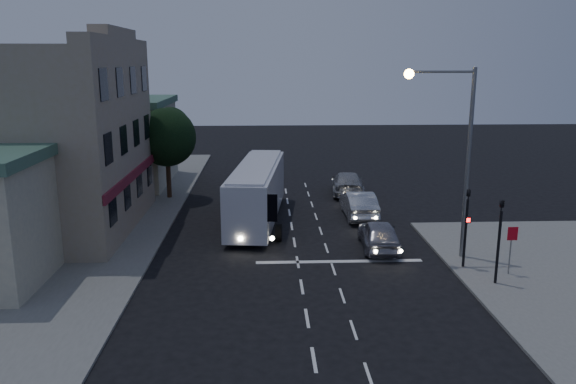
{
  "coord_description": "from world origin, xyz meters",
  "views": [
    {
      "loc": [
        -1.52,
        -23.32,
        9.42
      ],
      "look_at": [
        -0.24,
        7.35,
        2.2
      ],
      "focal_mm": 35.0,
      "sensor_mm": 36.0,
      "label": 1
    }
  ],
  "objects_px": {
    "tour_bus": "(257,191)",
    "car_suv": "(379,235)",
    "traffic_signal_side": "(500,231)",
    "streetlight": "(456,142)",
    "traffic_signal_main": "(467,219)",
    "regulatory_sign": "(511,243)",
    "car_sedan_b": "(347,183)",
    "car_sedan_a": "(359,204)",
    "street_tree": "(166,135)"
  },
  "relations": [
    {
      "from": "tour_bus",
      "to": "car_sedan_a",
      "type": "distance_m",
      "value": 6.31
    },
    {
      "from": "traffic_signal_side",
      "to": "regulatory_sign",
      "type": "xyz_separation_m",
      "value": [
        1.0,
        0.96,
        -0.82
      ]
    },
    {
      "from": "car_sedan_a",
      "to": "car_sedan_b",
      "type": "height_order",
      "value": "car_sedan_a"
    },
    {
      "from": "car_sedan_a",
      "to": "car_suv",
      "type": "bearing_deg",
      "value": 89.8
    },
    {
      "from": "tour_bus",
      "to": "traffic_signal_side",
      "type": "bearing_deg",
      "value": -39.15
    },
    {
      "from": "traffic_signal_main",
      "to": "streetlight",
      "type": "height_order",
      "value": "streetlight"
    },
    {
      "from": "tour_bus",
      "to": "streetlight",
      "type": "bearing_deg",
      "value": -30.71
    },
    {
      "from": "tour_bus",
      "to": "traffic_signal_main",
      "type": "bearing_deg",
      "value": -35.14
    },
    {
      "from": "street_tree",
      "to": "traffic_signal_main",
      "type": "bearing_deg",
      "value": -42.03
    },
    {
      "from": "tour_bus",
      "to": "street_tree",
      "type": "height_order",
      "value": "street_tree"
    },
    {
      "from": "traffic_signal_side",
      "to": "regulatory_sign",
      "type": "distance_m",
      "value": 1.61
    },
    {
      "from": "tour_bus",
      "to": "car_suv",
      "type": "height_order",
      "value": "tour_bus"
    },
    {
      "from": "traffic_signal_main",
      "to": "streetlight",
      "type": "distance_m",
      "value": 3.61
    },
    {
      "from": "traffic_signal_main",
      "to": "traffic_signal_side",
      "type": "bearing_deg",
      "value": -70.51
    },
    {
      "from": "car_sedan_a",
      "to": "regulatory_sign",
      "type": "bearing_deg",
      "value": 116.23
    },
    {
      "from": "car_sedan_b",
      "to": "car_suv",
      "type": "bearing_deg",
      "value": 94.87
    },
    {
      "from": "regulatory_sign",
      "to": "streetlight",
      "type": "xyz_separation_m",
      "value": [
        -1.96,
        2.44,
        4.14
      ]
    },
    {
      "from": "car_suv",
      "to": "traffic_signal_main",
      "type": "height_order",
      "value": "traffic_signal_main"
    },
    {
      "from": "tour_bus",
      "to": "street_tree",
      "type": "xyz_separation_m",
      "value": [
        -6.21,
        5.82,
        2.63
      ]
    },
    {
      "from": "car_suv",
      "to": "streetlight",
      "type": "bearing_deg",
      "value": 155.25
    },
    {
      "from": "car_sedan_a",
      "to": "tour_bus",
      "type": "bearing_deg",
      "value": 4.75
    },
    {
      "from": "traffic_signal_main",
      "to": "street_tree",
      "type": "height_order",
      "value": "street_tree"
    },
    {
      "from": "tour_bus",
      "to": "streetlight",
      "type": "xyz_separation_m",
      "value": [
        9.34,
        -7.0,
        3.87
      ]
    },
    {
      "from": "tour_bus",
      "to": "street_tree",
      "type": "distance_m",
      "value": 8.91
    },
    {
      "from": "tour_bus",
      "to": "regulatory_sign",
      "type": "bearing_deg",
      "value": -33.74
    },
    {
      "from": "car_sedan_b",
      "to": "regulatory_sign",
      "type": "height_order",
      "value": "regulatory_sign"
    },
    {
      "from": "tour_bus",
      "to": "car_sedan_b",
      "type": "bearing_deg",
      "value": 52.75
    },
    {
      "from": "traffic_signal_main",
      "to": "regulatory_sign",
      "type": "xyz_separation_m",
      "value": [
        1.7,
        -1.01,
        -0.82
      ]
    },
    {
      "from": "tour_bus",
      "to": "traffic_signal_main",
      "type": "distance_m",
      "value": 12.78
    },
    {
      "from": "car_sedan_b",
      "to": "traffic_signal_main",
      "type": "xyz_separation_m",
      "value": [
        3.19,
        -15.19,
        1.63
      ]
    },
    {
      "from": "traffic_signal_main",
      "to": "car_sedan_b",
      "type": "bearing_deg",
      "value": 101.87
    },
    {
      "from": "traffic_signal_side",
      "to": "streetlight",
      "type": "relative_size",
      "value": 0.46
    },
    {
      "from": "car_sedan_a",
      "to": "street_tree",
      "type": "xyz_separation_m",
      "value": [
        -12.41,
        5.23,
        3.69
      ]
    },
    {
      "from": "tour_bus",
      "to": "regulatory_sign",
      "type": "height_order",
      "value": "tour_bus"
    },
    {
      "from": "car_sedan_a",
      "to": "traffic_signal_side",
      "type": "distance_m",
      "value": 11.84
    },
    {
      "from": "car_suv",
      "to": "car_sedan_a",
      "type": "xyz_separation_m",
      "value": [
        -0.05,
        5.99,
        0.05
      ]
    },
    {
      "from": "tour_bus",
      "to": "streetlight",
      "type": "height_order",
      "value": "streetlight"
    },
    {
      "from": "car_sedan_a",
      "to": "streetlight",
      "type": "xyz_separation_m",
      "value": [
        3.14,
        -7.59,
        4.92
      ]
    },
    {
      "from": "car_sedan_b",
      "to": "regulatory_sign",
      "type": "bearing_deg",
      "value": 112.39
    },
    {
      "from": "traffic_signal_side",
      "to": "street_tree",
      "type": "xyz_separation_m",
      "value": [
        -16.51,
        16.22,
        2.08
      ]
    },
    {
      "from": "tour_bus",
      "to": "street_tree",
      "type": "bearing_deg",
      "value": 143.01
    },
    {
      "from": "tour_bus",
      "to": "car_suv",
      "type": "distance_m",
      "value": 8.33
    },
    {
      "from": "street_tree",
      "to": "streetlight",
      "type": "bearing_deg",
      "value": -39.51
    },
    {
      "from": "streetlight",
      "to": "car_suv",
      "type": "bearing_deg",
      "value": 152.61
    },
    {
      "from": "regulatory_sign",
      "to": "street_tree",
      "type": "relative_size",
      "value": 0.35
    },
    {
      "from": "car_sedan_a",
      "to": "car_sedan_b",
      "type": "bearing_deg",
      "value": -92.6
    },
    {
      "from": "traffic_signal_main",
      "to": "street_tree",
      "type": "xyz_separation_m",
      "value": [
        -15.81,
        14.25,
        2.08
      ]
    },
    {
      "from": "car_sedan_a",
      "to": "traffic_signal_main",
      "type": "bearing_deg",
      "value": 109.94
    },
    {
      "from": "regulatory_sign",
      "to": "tour_bus",
      "type": "bearing_deg",
      "value": 140.11
    },
    {
      "from": "regulatory_sign",
      "to": "streetlight",
      "type": "relative_size",
      "value": 0.24
    }
  ]
}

